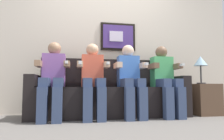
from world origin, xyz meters
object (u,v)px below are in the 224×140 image
Objects in this scene: person_right_center at (130,77)px; side_table_right at (204,99)px; table_lamp at (200,62)px; couch at (110,96)px; person_leftmost at (53,76)px; person_left_center at (93,76)px; person_rightmost at (165,77)px.

person_right_center is 1.31m from side_table_right.
table_lamp is at bearing 3.29° from person_right_center.
person_leftmost is at bearing -168.67° from couch.
side_table_right is (1.82, 0.06, -0.36)m from person_left_center.
person_left_center is (-0.28, -0.17, 0.29)m from couch.
couch is 1.61m from table_lamp.
table_lamp is at bearing 165.75° from side_table_right.
table_lamp is (1.23, 0.07, 0.25)m from person_right_center.
side_table_right is at bearing -3.97° from couch.
table_lamp is (0.67, 0.07, 0.25)m from person_rightmost.
person_leftmost is at bearing -178.53° from side_table_right.
table_lamp reaches higher than couch.
person_leftmost is at bearing -178.28° from table_lamp.
couch is at bearing 176.28° from table_lamp.
side_table_right is (1.26, 0.06, -0.36)m from person_right_center.
person_left_center is 1.86m from side_table_right.
table_lamp is at bearing 1.72° from person_leftmost.
person_leftmost is at bearing 180.00° from person_rightmost.
couch is 2.15× the size of person_right_center.
couch is at bearing 11.33° from person_leftmost.
person_rightmost is (1.12, 0.00, -0.00)m from person_left_center.
person_right_center is at bearing 0.05° from person_left_center.
table_lamp is (-0.04, 0.01, 0.61)m from side_table_right.
person_left_center is 1.00× the size of person_rightmost.
person_left_center is at bearing -179.98° from person_rightmost.
table_lamp is (1.51, -0.10, 0.55)m from couch.
side_table_right is at bearing 2.77° from person_right_center.
person_left_center reaches higher than table_lamp.
couch is 4.78× the size of side_table_right.
person_rightmost reaches higher than table_lamp.
person_left_center is at bearing -0.05° from person_leftmost.
couch is 5.19× the size of table_lamp.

